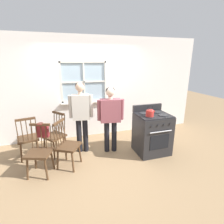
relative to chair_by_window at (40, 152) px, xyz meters
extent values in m
plane|color=#937551|center=(1.25, 0.12, -0.44)|extent=(16.00, 16.00, 0.00)
cube|color=white|center=(-0.73, 1.52, 0.91)|extent=(2.45, 0.06, 2.70)
cube|color=white|center=(3.08, 1.52, 0.91)|extent=(2.74, 0.06, 2.70)
cube|color=white|center=(1.10, 1.52, 0.06)|extent=(1.21, 0.06, 1.00)
cube|color=white|center=(1.10, 1.52, 1.94)|extent=(1.21, 0.06, 0.64)
cube|color=silver|center=(1.10, 1.44, 0.54)|extent=(1.27, 0.10, 0.03)
cube|color=#9EB7C6|center=(1.10, 1.53, 1.09)|extent=(1.15, 0.01, 1.00)
cube|color=silver|center=(1.10, 1.50, 1.09)|extent=(0.04, 0.02, 1.06)
cube|color=silver|center=(1.10, 1.50, 1.09)|extent=(1.21, 0.02, 0.04)
cube|color=silver|center=(0.52, 1.50, 1.09)|extent=(0.04, 0.03, 1.06)
cube|color=silver|center=(1.69, 1.50, 1.09)|extent=(0.04, 0.03, 1.06)
cube|color=silver|center=(1.10, 1.50, 1.60)|extent=(1.21, 0.03, 0.04)
cube|color=silver|center=(1.10, 1.50, 0.58)|extent=(1.21, 0.03, 0.04)
cube|color=#4C331E|center=(-0.01, -0.02, 0.00)|extent=(0.53, 0.51, 0.04)
cylinder|color=#4C331E|center=(-0.22, -0.12, -0.23)|extent=(0.08, 0.06, 0.42)
cylinder|color=#4C331E|center=(0.10, -0.23, -0.23)|extent=(0.06, 0.08, 0.42)
cylinder|color=#4C331E|center=(-0.12, 0.19, -0.23)|extent=(0.06, 0.08, 0.42)
cylinder|color=#4C331E|center=(0.21, 0.07, -0.23)|extent=(0.08, 0.06, 0.42)
cylinder|color=#4C331E|center=(-0.12, 0.20, 0.24)|extent=(0.04, 0.07, 0.48)
cylinder|color=#4C331E|center=(-0.04, 0.17, 0.24)|extent=(0.04, 0.07, 0.48)
cylinder|color=#4C331E|center=(0.05, 0.14, 0.24)|extent=(0.04, 0.07, 0.48)
cylinder|color=#4C331E|center=(0.13, 0.11, 0.24)|extent=(0.04, 0.07, 0.48)
cylinder|color=#4C331E|center=(0.22, 0.08, 0.24)|extent=(0.04, 0.07, 0.48)
cube|color=#4C331E|center=(0.05, 0.14, 0.49)|extent=(0.37, 0.16, 0.04)
cube|color=#4C331E|center=(-0.29, 0.72, 0.00)|extent=(0.49, 0.48, 0.04)
cylinder|color=#4C331E|center=(-0.16, 0.91, -0.23)|extent=(0.07, 0.08, 0.42)
cylinder|color=#4C331E|center=(-0.49, 0.84, -0.23)|extent=(0.08, 0.07, 0.42)
cylinder|color=#4C331E|center=(-0.09, 0.60, -0.23)|extent=(0.08, 0.07, 0.42)
cylinder|color=#4C331E|center=(-0.42, 0.53, -0.23)|extent=(0.07, 0.08, 0.42)
cylinder|color=#4C331E|center=(-0.08, 0.59, 0.24)|extent=(0.03, 0.07, 0.48)
cylinder|color=#4C331E|center=(-0.17, 0.57, 0.24)|extent=(0.03, 0.07, 0.48)
cylinder|color=#4C331E|center=(-0.26, 0.56, 0.24)|extent=(0.03, 0.07, 0.48)
cylinder|color=#4C331E|center=(-0.34, 0.54, 0.24)|extent=(0.03, 0.07, 0.48)
cylinder|color=#4C331E|center=(-0.43, 0.52, 0.24)|extent=(0.03, 0.07, 0.48)
cube|color=#4C331E|center=(-0.26, 0.56, 0.49)|extent=(0.38, 0.12, 0.04)
cube|color=#4C331E|center=(0.25, 0.69, 0.00)|extent=(0.57, 0.58, 0.04)
cylinder|color=#4C331E|center=(0.02, 0.72, -0.23)|extent=(0.09, 0.06, 0.42)
cylinder|color=#4C331E|center=(0.23, 0.46, -0.23)|extent=(0.06, 0.09, 0.42)
cylinder|color=#4C331E|center=(0.27, 0.92, -0.23)|extent=(0.06, 0.09, 0.42)
cylinder|color=#4C331E|center=(0.48, 0.65, -0.23)|extent=(0.09, 0.06, 0.42)
cylinder|color=#4C331E|center=(0.28, 0.93, 0.24)|extent=(0.06, 0.06, 0.48)
cylinder|color=#4C331E|center=(0.33, 0.86, 0.24)|extent=(0.06, 0.06, 0.48)
cylinder|color=#4C331E|center=(0.39, 0.79, 0.24)|extent=(0.06, 0.06, 0.48)
cylinder|color=#4C331E|center=(0.44, 0.72, 0.24)|extent=(0.06, 0.06, 0.48)
cylinder|color=#4C331E|center=(0.50, 0.65, 0.24)|extent=(0.06, 0.06, 0.48)
cube|color=#4C331E|center=(0.39, 0.79, 0.49)|extent=(0.27, 0.32, 0.04)
cube|color=#4C331E|center=(0.53, 0.10, 0.00)|extent=(0.56, 0.57, 0.04)
cylinder|color=#4C331E|center=(0.58, -0.13, -0.23)|extent=(0.06, 0.09, 0.42)
cylinder|color=#4C331E|center=(0.75, 0.16, -0.23)|extent=(0.09, 0.06, 0.42)
cylinder|color=#4C331E|center=(0.30, 0.03, -0.23)|extent=(0.09, 0.06, 0.42)
cylinder|color=#4C331E|center=(0.48, 0.32, -0.23)|extent=(0.06, 0.09, 0.42)
cylinder|color=#4C331E|center=(0.29, 0.03, 0.24)|extent=(0.07, 0.05, 0.48)
cylinder|color=#4C331E|center=(0.33, 0.11, 0.24)|extent=(0.07, 0.05, 0.48)
cylinder|color=#4C331E|center=(0.38, 0.18, 0.24)|extent=(0.07, 0.05, 0.48)
cylinder|color=#4C331E|center=(0.43, 0.26, 0.24)|extent=(0.07, 0.05, 0.48)
cylinder|color=#4C331E|center=(0.47, 0.34, 0.24)|extent=(0.07, 0.05, 0.48)
cube|color=#4C331E|center=(0.38, 0.18, 0.49)|extent=(0.23, 0.35, 0.04)
cylinder|color=black|center=(0.81, 0.63, -0.04)|extent=(0.12, 0.12, 0.80)
cylinder|color=black|center=(0.95, 0.61, -0.04)|extent=(0.12, 0.12, 0.80)
cube|color=beige|center=(0.88, 0.62, 0.64)|extent=(0.40, 0.26, 0.56)
cylinder|color=beige|center=(0.65, 0.64, 0.66)|extent=(0.09, 0.12, 0.52)
cylinder|color=beige|center=(1.10, 0.57, 0.66)|extent=(0.09, 0.12, 0.52)
cylinder|color=beige|center=(0.88, 0.62, 0.96)|extent=(0.10, 0.10, 0.07)
sphere|color=beige|center=(0.88, 0.62, 1.09)|extent=(0.19, 0.19, 0.19)
ellipsoid|color=#332319|center=(0.88, 0.64, 1.11)|extent=(0.20, 0.20, 0.16)
cylinder|color=black|center=(1.42, 0.45, -0.07)|extent=(0.12, 0.12, 0.74)
cylinder|color=black|center=(1.59, 0.43, -0.07)|extent=(0.12, 0.12, 0.74)
cube|color=#934C56|center=(1.51, 0.44, 0.56)|extent=(0.48, 0.28, 0.52)
cylinder|color=#934C56|center=(1.24, 0.46, 0.58)|extent=(0.09, 0.12, 0.48)
cylinder|color=#934C56|center=(1.76, 0.38, 0.58)|extent=(0.09, 0.12, 0.48)
cylinder|color=beige|center=(1.51, 0.44, 0.85)|extent=(0.10, 0.10, 0.06)
sphere|color=beige|center=(1.51, 0.44, 0.98)|extent=(0.20, 0.20, 0.20)
ellipsoid|color=black|center=(1.51, 0.46, 1.00)|extent=(0.20, 0.20, 0.16)
cube|color=#232326|center=(2.41, 0.11, 0.01)|extent=(0.73, 0.64, 0.90)
cube|color=black|center=(2.41, 0.11, 0.47)|extent=(0.72, 0.61, 0.02)
cylinder|color=#2D2D30|center=(2.24, -0.02, 0.49)|extent=(0.20, 0.20, 0.02)
cylinder|color=#2D2D30|center=(2.57, -0.02, 0.49)|extent=(0.20, 0.20, 0.02)
cylinder|color=#2D2D30|center=(2.24, 0.24, 0.49)|extent=(0.20, 0.20, 0.02)
cylinder|color=#2D2D30|center=(2.57, 0.24, 0.49)|extent=(0.20, 0.20, 0.02)
cube|color=#232326|center=(2.41, 0.40, 0.56)|extent=(0.73, 0.06, 0.16)
cube|color=black|center=(2.41, -0.22, -0.05)|extent=(0.45, 0.01, 0.32)
cylinder|color=silver|center=(2.41, -0.24, 0.20)|extent=(0.51, 0.02, 0.02)
cylinder|color=#232326|center=(2.19, -0.22, 0.35)|extent=(0.04, 0.02, 0.04)
cylinder|color=#232326|center=(2.33, -0.22, 0.35)|extent=(0.04, 0.02, 0.04)
cylinder|color=#232326|center=(2.48, -0.22, 0.35)|extent=(0.04, 0.02, 0.04)
cylinder|color=#232326|center=(2.63, -0.22, 0.35)|extent=(0.04, 0.02, 0.04)
cylinder|color=red|center=(2.24, -0.02, 0.56)|extent=(0.17, 0.17, 0.12)
ellipsoid|color=red|center=(2.24, -0.02, 0.62)|extent=(0.16, 0.16, 0.07)
sphere|color=black|center=(2.24, -0.02, 0.66)|extent=(0.03, 0.03, 0.03)
cylinder|color=red|center=(2.32, -0.02, 0.57)|extent=(0.08, 0.03, 0.07)
torus|color=black|center=(2.24, -0.02, 0.68)|extent=(0.12, 0.01, 0.12)
cylinder|color=#935B3D|center=(0.98, 1.43, 0.61)|extent=(0.12, 0.12, 0.10)
cylinder|color=#33261C|center=(0.98, 1.43, 0.65)|extent=(0.10, 0.10, 0.01)
cone|color=#388447|center=(1.00, 1.44, 0.77)|extent=(0.06, 0.05, 0.21)
cone|color=#388447|center=(0.97, 1.44, 0.72)|extent=(0.06, 0.05, 0.13)
cone|color=#388447|center=(0.98, 1.41, 0.74)|extent=(0.04, 0.08, 0.15)
cube|color=maroon|center=(0.08, 0.22, 0.34)|extent=(0.24, 0.16, 0.26)
torus|color=maroon|center=(0.05, 0.15, 0.51)|extent=(0.16, 0.16, 0.01)
camera|label=1|loc=(0.42, -3.15, 1.64)|focal=28.00mm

